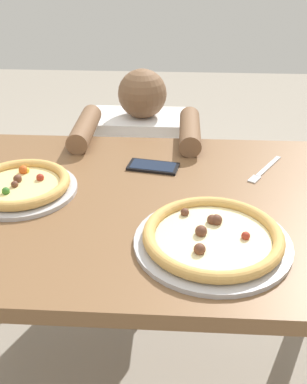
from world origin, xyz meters
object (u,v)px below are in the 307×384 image
at_px(pizza_far, 21,185).
at_px(pizza_near, 213,238).
at_px(diner_seated, 143,192).
at_px(fork, 264,170).
at_px(cell_phone, 153,166).

bearing_deg(pizza_far, pizza_near, -22.94).
distance_m(pizza_far, diner_seated, 0.75).
relative_size(pizza_near, pizza_far, 1.19).
bearing_deg(pizza_near, fork, 65.53).
height_order(pizza_near, cell_phone, pizza_near).
distance_m(cell_phone, diner_seated, 0.56).
relative_size(pizza_far, cell_phone, 1.88).
distance_m(pizza_near, diner_seated, 0.92).
bearing_deg(fork, diner_seated, 132.18).
xyz_separation_m(fork, cell_phone, (-0.33, 0.00, 0.00)).
bearing_deg(fork, pizza_near, -114.47).
distance_m(pizza_near, pizza_far, 0.55).
relative_size(cell_phone, diner_seated, 0.17).
height_order(pizza_far, diner_seated, diner_seated).
height_order(pizza_far, fork, pizza_far).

